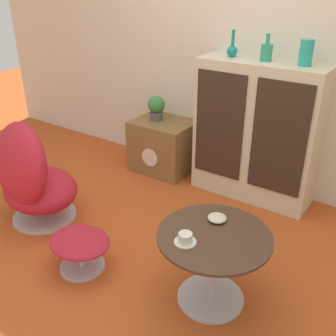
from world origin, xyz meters
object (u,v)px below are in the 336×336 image
Objects in this scene: egg_chair at (31,178)px; teacup at (185,239)px; vase_leftmost at (232,50)px; vase_inner_right at (306,53)px; tv_console at (164,146)px; vase_inner_left at (267,52)px; potted_plant at (156,107)px; sideboard at (256,132)px; bowl at (217,218)px; coffee_table at (213,257)px; ottoman at (80,245)px.

teacup is (1.51, -0.12, 0.13)m from egg_chair.
vase_leftmost reaches higher than vase_inner_right.
vase_inner_right is at bearing 2.01° from tv_console.
vase_inner_right reaches higher than tv_console.
vase_leftmost is 1.03× the size of vase_inner_left.
vase_leftmost is 0.89× the size of potted_plant.
sideboard is 1.37× the size of egg_chair.
vase_inner_left reaches higher than tv_console.
bowl is (1.23, -1.19, 0.25)m from tv_console.
teacup reaches higher than bowl.
vase_leftmost is 1.86× the size of bowl.
bowl is at bearing 6.46° from egg_chair.
coffee_table is 1.94m from potted_plant.
potted_plant is 1.90× the size of teacup.
coffee_table is (0.34, -1.37, -0.27)m from sideboard.
ottoman is (0.73, -0.21, -0.20)m from egg_chair.
sideboard is at bearing 102.72° from bowl.
egg_chair is at bearing -178.72° from coffee_table.
vase_inner_left reaches higher than potted_plant.
sideboard is 1.91m from egg_chair.
ottoman is (-0.55, -1.62, -0.42)m from sideboard.
bowl is (-0.04, -1.24, -0.80)m from vase_inner_right.
vase_inner_right is 1.73m from teacup.
egg_chair is at bearing -132.16° from sideboard.
coffee_table is at bearing 15.66° from ottoman.
coffee_table reaches higher than ottoman.
tv_console is 2.45× the size of potted_plant.
coffee_table is at bearing -65.63° from vase_leftmost.
vase_leftmost is 0.61m from vase_inner_right.
potted_plant is 1.79m from bowl.
egg_chair is 1.31× the size of coffee_table.
vase_inner_left is at bearing 102.25° from bowl.
potted_plant reaches higher than tv_console.
tv_console is 0.67× the size of egg_chair.
tv_console is at bearing 135.96° from bowl.
vase_inner_right is 0.79× the size of potted_plant.
vase_leftmost is 1.12× the size of vase_inner_right.
vase_inner_right reaches higher than bowl.
egg_chair is 1.94m from vase_leftmost.
teacup is at bearing 6.82° from ottoman.
vase_inner_left is 0.31m from vase_inner_right.
potted_plant is (0.23, 1.37, 0.26)m from egg_chair.
egg_chair is 1.41m from potted_plant.
potted_plant is at bearing -177.78° from sideboard.
teacup is at bearing -123.84° from coffee_table.
vase_inner_right is at bearing 0.70° from sideboard.
potted_plant reaches higher than coffee_table.
potted_plant is at bearing 80.26° from egg_chair.
ottoman is 2.03× the size of vase_leftmost.
sideboard is 2.04× the size of tv_console.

